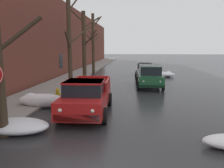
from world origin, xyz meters
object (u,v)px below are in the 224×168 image
Objects in this scene: bare_tree_second_along_sidewalk at (70,42)px; bare_tree_mid_block at (84,44)px; sedan_grey_parked_kerbside_mid at (145,69)px; bare_tree_far_down_block at (93,43)px; suv_green_parked_kerbside_close at (149,75)px; pickup_truck_red_approaching_near_lane at (87,96)px; fire_hydrant at (58,93)px.

bare_tree_second_along_sidewalk reaches higher than bare_tree_mid_block.
sedan_grey_parked_kerbside_mid is (6.05, 4.15, -2.76)m from bare_tree_mid_block.
bare_tree_far_down_block is 1.57× the size of suv_green_parked_kerbside_close.
pickup_truck_red_approaching_near_lane is (2.45, -5.80, -2.75)m from bare_tree_second_along_sidewalk.
bare_tree_mid_block is at bearing -89.46° from bare_tree_far_down_block.
bare_tree_mid_block is at bearing -145.58° from sedan_grey_parked_kerbside_mid.
suv_green_parked_kerbside_close is (6.03, 1.87, -2.64)m from bare_tree_second_along_sidewalk.
sedan_grey_parked_kerbside_mid is 6.32× the size of fire_hydrant.
bare_tree_far_down_block is 16.15m from pickup_truck_red_approaching_near_lane.
bare_tree_mid_block reaches higher than sedan_grey_parked_kerbside_mid.
bare_tree_second_along_sidewalk reaches higher than fire_hydrant.
fire_hydrant is at bearing -117.29° from sedan_grey_parked_kerbside_mid.
suv_green_parked_kerbside_close is at bearing 64.95° from pickup_truck_red_approaching_near_lane.
fire_hydrant is (-6.12, -11.87, -0.40)m from sedan_grey_parked_kerbside_mid.
bare_tree_second_along_sidewalk reaches higher than sedan_grey_parked_kerbside_mid.
bare_tree_second_along_sidewalk is 6.87m from pickup_truck_red_approaching_near_lane.
suv_green_parked_kerbside_close is (6.03, -2.97, -2.53)m from bare_tree_mid_block.
sedan_grey_parked_kerbside_mid is at bearing 89.87° from suv_green_parked_kerbside_close.
fire_hydrant is at bearing -90.12° from bare_tree_far_down_block.
sedan_grey_parked_kerbside_mid reaches higher than fire_hydrant.
pickup_truck_red_approaching_near_lane is 3.89m from fire_hydrant.
pickup_truck_red_approaching_near_lane is at bearing -115.05° from suv_green_parked_kerbside_close.
pickup_truck_red_approaching_near_lane is 8.46m from suv_green_parked_kerbside_close.
bare_tree_mid_block is at bearing 89.46° from fire_hydrant.
fire_hydrant is at bearing -90.54° from bare_tree_mid_block.
bare_tree_second_along_sidewalk is 1.57× the size of sedan_grey_parked_kerbside_mid.
fire_hydrant is (-6.11, -4.75, -0.63)m from suv_green_parked_kerbside_close.
bare_tree_far_down_block is (-0.04, 9.88, 0.18)m from bare_tree_second_along_sidewalk.
bare_tree_mid_block is at bearing 102.96° from pickup_truck_red_approaching_near_lane.
bare_tree_mid_block is 8.35m from fire_hydrant.
suv_green_parked_kerbside_close reaches higher than fire_hydrant.
bare_tree_mid_block is 11.23m from pickup_truck_red_approaching_near_lane.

